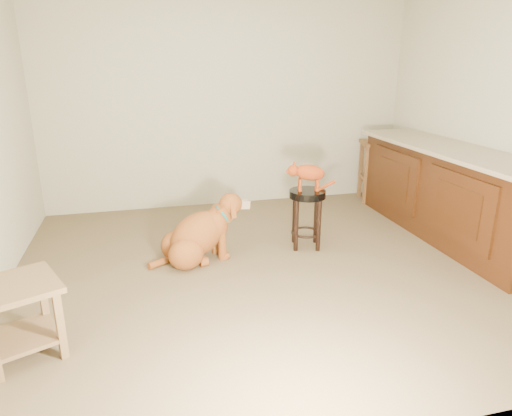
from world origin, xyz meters
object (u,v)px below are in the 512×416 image
object	(u,v)px
padded_stool	(307,207)
side_table	(18,309)
tabby_kitten	(307,173)
wood_stool	(376,170)
golden_retriever	(198,236)

from	to	relation	value
padded_stool	side_table	xyz separation A→B (m)	(-2.31, -1.22, -0.09)
tabby_kitten	wood_stool	bearing A→B (deg)	55.77
side_table	tabby_kitten	world-z (taller)	tabby_kitten
tabby_kitten	padded_stool	bearing A→B (deg)	-5.72
padded_stool	wood_stool	size ratio (longest dim) A/B	0.74
padded_stool	tabby_kitten	bearing A→B (deg)	159.84
wood_stool	tabby_kitten	world-z (taller)	tabby_kitten
wood_stool	side_table	world-z (taller)	wood_stool
padded_stool	wood_stool	world-z (taller)	wood_stool
golden_retriever	tabby_kitten	world-z (taller)	tabby_kitten
golden_retriever	padded_stool	bearing A→B (deg)	-9.09
wood_stool	tabby_kitten	xyz separation A→B (m)	(-1.43, -1.26, 0.34)
side_table	tabby_kitten	distance (m)	2.64
padded_stool	wood_stool	bearing A→B (deg)	41.63
wood_stool	padded_stool	bearing A→B (deg)	-138.37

